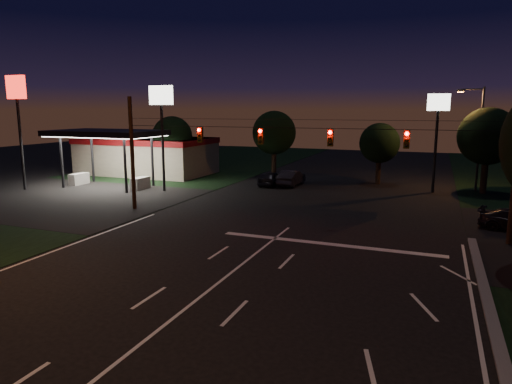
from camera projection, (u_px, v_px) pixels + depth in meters
The scene contains 17 objects.
ground at pixel (160, 329), 14.98m from camera, with size 140.00×140.00×0.00m, color black.
cross_street_left at pixel (60, 199), 36.86m from camera, with size 20.00×16.00×0.02m, color black.
stop_bar at pixel (328, 244), 24.41m from camera, with size 12.00×0.50×0.01m, color silver.
utility_pole_right at pixel (509, 244), 24.36m from camera, with size 0.30×0.30×9.00m, color black.
utility_pole_left at pixel (135, 209), 33.04m from camera, with size 0.28×0.28×8.00m, color black.
signal_span at pixel (295, 136), 27.69m from camera, with size 24.00×0.40×1.56m.
gas_station at pixel (145, 153), 50.27m from camera, with size 14.20×16.10×5.25m.
pole_sign_left_near at pixel (162, 111), 38.93m from camera, with size 2.20×0.30×9.10m.
pole_sign_left_far at pixel (17, 103), 39.50m from camera, with size 2.00×0.30×10.00m.
pole_sign_right at pixel (437, 120), 38.42m from camera, with size 1.80×0.30×8.40m.
street_light_right_far at pixel (477, 131), 39.25m from camera, with size 2.20×0.35×9.00m.
tree_far_a at pixel (173, 137), 48.28m from camera, with size 4.20×4.20×6.42m.
tree_far_b at pixel (275, 133), 48.27m from camera, with size 4.60×4.60×6.98m.
tree_far_c at pixel (380, 144), 43.48m from camera, with size 3.80×3.80×5.86m.
tree_far_d at pixel (488, 137), 38.25m from camera, with size 4.80×4.80×7.30m.
car_oncoming_a at pixel (271, 178), 43.03m from camera, with size 1.61×4.00×1.36m, color black.
car_oncoming_b at pixel (291, 178), 43.17m from camera, with size 1.53×4.39×1.45m, color black.
Camera 1 is at (8.06, -11.80, 7.10)m, focal length 32.00 mm.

